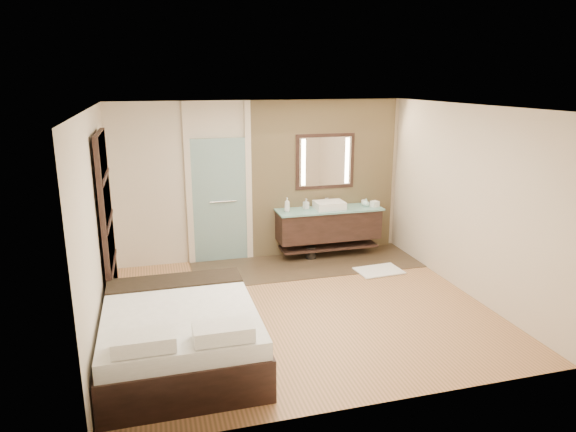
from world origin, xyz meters
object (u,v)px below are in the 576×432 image
object	(u,v)px
mirror_unit	(325,161)
waste_bin	(311,253)
vanity	(329,224)
bed	(181,334)

from	to	relation	value
mirror_unit	waste_bin	size ratio (longest dim) A/B	4.69
vanity	mirror_unit	world-z (taller)	mirror_unit
mirror_unit	vanity	bearing A→B (deg)	-90.00
mirror_unit	bed	bearing A→B (deg)	-131.45
mirror_unit	bed	distance (m)	4.36
vanity	mirror_unit	bearing A→B (deg)	90.00
vanity	mirror_unit	size ratio (longest dim) A/B	1.75
vanity	bed	xyz separation A→B (m)	(-2.75, -2.88, -0.25)
bed	mirror_unit	bearing A→B (deg)	48.77
waste_bin	vanity	bearing A→B (deg)	11.22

